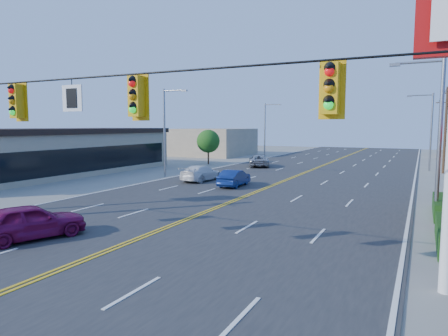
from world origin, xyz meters
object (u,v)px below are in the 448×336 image
at_px(car_silver, 259,161).
at_px(car_white, 201,174).
at_px(car_blue, 234,179).
at_px(car_magenta, 30,223).
at_px(signal_span, 41,118).

bearing_deg(car_silver, car_white, 67.57).
relative_size(car_blue, car_white, 0.86).
distance_m(car_magenta, car_silver, 31.49).
xyz_separation_m(car_white, car_silver, (-0.01, 13.17, 0.01)).
bearing_deg(car_blue, car_magenta, 81.72).
height_order(car_magenta, car_blue, car_magenta).
height_order(signal_span, car_blue, signal_span).
bearing_deg(car_magenta, car_white, -60.17).
bearing_deg(signal_span, car_silver, 100.40).
bearing_deg(car_white, car_magenta, 101.25).
relative_size(signal_span, car_silver, 5.12).
height_order(signal_span, car_silver, signal_span).
height_order(car_blue, car_silver, car_silver).
xyz_separation_m(car_magenta, car_silver, (-2.39, 31.40, -0.07)).
height_order(signal_span, car_white, signal_span).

